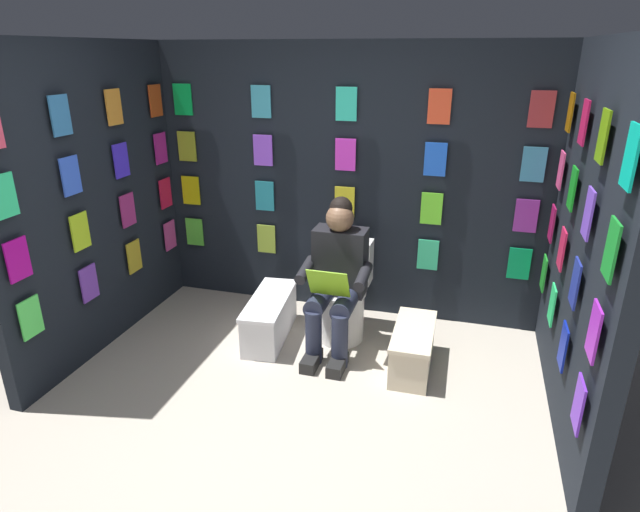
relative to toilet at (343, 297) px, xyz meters
The scene contains 8 objects.
ground_plane 1.63m from the toilet, 86.31° to the left, with size 30.00×30.00×0.00m, color #B2A899.
display_wall_back 0.97m from the toilet, 78.84° to the right, with size 3.40×0.14×2.28m.
display_wall_left 1.87m from the toilet, 160.68° to the left, with size 0.14×2.06×2.28m.
display_wall_right 2.05m from the toilet, 17.26° to the left, with size 0.14×2.06×2.28m.
toilet is the anchor object (origin of this frame).
person_reading 0.35m from the toilet, 89.68° to the left, with size 0.53×0.68×1.19m.
comic_longbox_near 0.61m from the toilet, 21.60° to the left, with size 0.37×0.82×0.35m.
comic_longbox_far 0.73m from the toilet, 149.41° to the left, with size 0.29×0.68×0.32m.
Camera 1 is at (-1.00, 2.21, 2.20)m, focal length 29.93 mm.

